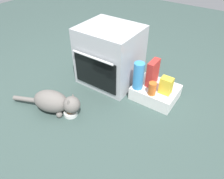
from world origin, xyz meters
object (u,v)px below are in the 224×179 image
(cat, at_px, (55,102))
(sauce_jar, at_px, (152,89))
(pantry_cabinet, at_px, (155,92))
(water_bottle, at_px, (138,76))
(food_bowl, at_px, (71,113))
(cereal_box, at_px, (153,73))
(oven, at_px, (110,56))
(snack_bag, at_px, (166,86))

(cat, height_order, sauce_jar, sauce_jar)
(pantry_cabinet, distance_m, cat, 1.07)
(water_bottle, bearing_deg, pantry_cabinet, 37.40)
(food_bowl, bearing_deg, water_bottle, 55.35)
(cereal_box, bearing_deg, cat, -129.50)
(oven, relative_size, cat, 0.89)
(food_bowl, xyz_separation_m, snack_bag, (0.69, 0.69, 0.21))
(oven, relative_size, sauce_jar, 4.81)
(snack_bag, bearing_deg, cat, -139.05)
(oven, distance_m, snack_bag, 0.73)
(food_bowl, xyz_separation_m, sauce_jar, (0.59, 0.59, 0.19))
(food_bowl, distance_m, cereal_box, 0.95)
(food_bowl, height_order, snack_bag, snack_bag)
(pantry_cabinet, xyz_separation_m, cereal_box, (-0.07, 0.03, 0.21))
(oven, relative_size, water_bottle, 2.24)
(water_bottle, bearing_deg, cat, -131.28)
(pantry_cabinet, distance_m, food_bowl, 0.93)
(cat, height_order, cereal_box, cereal_box)
(food_bowl, bearing_deg, cereal_box, 56.12)
(oven, relative_size, snack_bag, 3.74)
(food_bowl, height_order, cat, cat)
(oven, bearing_deg, food_bowl, -87.92)
(pantry_cabinet, bearing_deg, snack_bag, -19.06)
(oven, distance_m, water_bottle, 0.46)
(snack_bag, bearing_deg, food_bowl, -135.19)
(cereal_box, height_order, water_bottle, water_bottle)
(oven, height_order, sauce_jar, oven)
(cat, bearing_deg, oven, 63.95)
(oven, xyz_separation_m, cereal_box, (0.53, 0.03, -0.05))
(snack_bag, relative_size, water_bottle, 0.60)
(water_bottle, bearing_deg, cereal_box, 59.37)
(pantry_cabinet, relative_size, snack_bag, 2.55)
(food_bowl, bearing_deg, cat, -163.32)
(food_bowl, relative_size, cat, 0.18)
(cereal_box, distance_m, snack_bag, 0.20)
(cat, relative_size, cereal_box, 2.71)
(cereal_box, relative_size, sauce_jar, 2.00)
(pantry_cabinet, distance_m, water_bottle, 0.30)
(sauce_jar, bearing_deg, cat, -139.48)
(water_bottle, bearing_deg, snack_bag, 16.92)
(cat, relative_size, water_bottle, 2.53)
(pantry_cabinet, relative_size, cereal_box, 1.64)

